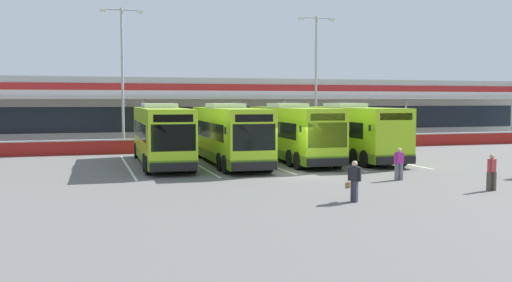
# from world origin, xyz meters

# --- Properties ---
(ground_plane) EXTENTS (200.00, 200.00, 0.00)m
(ground_plane) POSITION_xyz_m (0.00, 0.00, 0.00)
(ground_plane) COLOR #605E5B
(terminal_building) EXTENTS (70.00, 13.00, 6.00)m
(terminal_building) POSITION_xyz_m (-0.00, 26.91, 3.01)
(terminal_building) COLOR silver
(terminal_building) RESTS_ON ground
(red_barrier_wall) EXTENTS (60.00, 0.40, 1.10)m
(red_barrier_wall) POSITION_xyz_m (0.00, 14.50, 0.56)
(red_barrier_wall) COLOR maroon
(red_barrier_wall) RESTS_ON ground
(coach_bus_leftmost) EXTENTS (3.07, 12.20, 3.78)m
(coach_bus_leftmost) POSITION_xyz_m (-6.33, 6.42, 1.79)
(coach_bus_leftmost) COLOR #9ED11E
(coach_bus_leftmost) RESTS_ON ground
(coach_bus_left_centre) EXTENTS (3.07, 12.20, 3.78)m
(coach_bus_left_centre) POSITION_xyz_m (-2.26, 5.55, 1.79)
(coach_bus_left_centre) COLOR #9ED11E
(coach_bus_left_centre) RESTS_ON ground
(coach_bus_centre) EXTENTS (3.07, 12.20, 3.78)m
(coach_bus_centre) POSITION_xyz_m (2.16, 6.20, 1.79)
(coach_bus_centre) COLOR #9ED11E
(coach_bus_centre) RESTS_ON ground
(coach_bus_right_centre) EXTENTS (3.07, 12.20, 3.78)m
(coach_bus_right_centre) POSITION_xyz_m (6.29, 5.98, 1.79)
(coach_bus_right_centre) COLOR #9ED11E
(coach_bus_right_centre) RESTS_ON ground
(bay_stripe_far_west) EXTENTS (0.14, 13.00, 0.01)m
(bay_stripe_far_west) POSITION_xyz_m (-8.40, 6.00, 0.00)
(bay_stripe_far_west) COLOR silver
(bay_stripe_far_west) RESTS_ON ground
(bay_stripe_west) EXTENTS (0.14, 13.00, 0.01)m
(bay_stripe_west) POSITION_xyz_m (-4.20, 6.00, 0.00)
(bay_stripe_west) COLOR silver
(bay_stripe_west) RESTS_ON ground
(bay_stripe_mid_west) EXTENTS (0.14, 13.00, 0.01)m
(bay_stripe_mid_west) POSITION_xyz_m (0.00, 6.00, 0.00)
(bay_stripe_mid_west) COLOR silver
(bay_stripe_mid_west) RESTS_ON ground
(bay_stripe_centre) EXTENTS (0.14, 13.00, 0.01)m
(bay_stripe_centre) POSITION_xyz_m (4.20, 6.00, 0.00)
(bay_stripe_centre) COLOR silver
(bay_stripe_centre) RESTS_ON ground
(bay_stripe_mid_east) EXTENTS (0.14, 13.00, 0.01)m
(bay_stripe_mid_east) POSITION_xyz_m (8.40, 6.00, 0.00)
(bay_stripe_mid_east) COLOR silver
(bay_stripe_mid_east) RESTS_ON ground
(pedestrian_with_handbag) EXTENTS (0.53, 0.61, 1.62)m
(pedestrian_with_handbag) POSITION_xyz_m (-0.72, -8.65, 0.86)
(pedestrian_with_handbag) COLOR #33333D
(pedestrian_with_handbag) RESTS_ON ground
(pedestrian_in_dark_coat) EXTENTS (0.54, 0.31, 1.62)m
(pedestrian_in_dark_coat) POSITION_xyz_m (6.32, -7.90, 0.87)
(pedestrian_in_dark_coat) COLOR #4C4238
(pedestrian_in_dark_coat) RESTS_ON ground
(pedestrian_child) EXTENTS (0.54, 0.30, 1.62)m
(pedestrian_child) POSITION_xyz_m (4.16, -3.79, 0.87)
(pedestrian_child) COLOR slate
(pedestrian_child) RESTS_ON ground
(lamp_post_west) EXTENTS (3.24, 0.28, 11.00)m
(lamp_post_west) POSITION_xyz_m (-7.99, 16.30, 6.29)
(lamp_post_west) COLOR #9E9EA3
(lamp_post_west) RESTS_ON ground
(lamp_post_centre) EXTENTS (3.24, 0.28, 11.00)m
(lamp_post_centre) POSITION_xyz_m (7.95, 16.05, 6.29)
(lamp_post_centre) COLOR #9E9EA3
(lamp_post_centre) RESTS_ON ground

